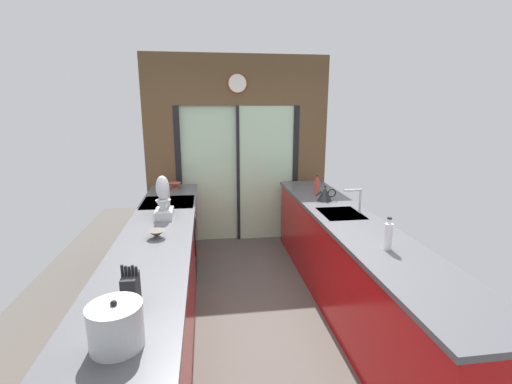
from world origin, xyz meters
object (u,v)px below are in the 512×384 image
object	(u,v)px
kettle	(325,194)
soap_bottle_near	(388,236)
stand_mixer	(164,201)
oven_range	(171,240)
mixing_bowl_near	(157,234)
mixing_bowl_far	(175,185)
stock_pot	(116,326)
knife_block	(131,290)
soap_bottle_far	(317,186)

from	to	relation	value
kettle	soap_bottle_near	world-z (taller)	soap_bottle_near
stand_mixer	kettle	bearing A→B (deg)	12.54
oven_range	mixing_bowl_near	size ratio (longest dim) A/B	6.11
mixing_bowl_near	kettle	world-z (taller)	kettle
stand_mixer	oven_range	bearing A→B (deg)	91.81
mixing_bowl_near	mixing_bowl_far	world-z (taller)	mixing_bowl_far
oven_range	mixing_bowl_near	xyz separation A→B (m)	(0.02, -1.17, 0.50)
stand_mixer	soap_bottle_near	size ratio (longest dim) A/B	1.64
stand_mixer	stock_pot	world-z (taller)	stand_mixer
mixing_bowl_far	kettle	bearing A→B (deg)	-26.34
kettle	oven_range	bearing A→B (deg)	174.09
stock_pot	kettle	bearing A→B (deg)	53.12
mixing_bowl_far	kettle	size ratio (longest dim) A/B	0.71
stand_mixer	stock_pot	xyz separation A→B (m)	(-0.00, -1.98, -0.06)
mixing_bowl_near	mixing_bowl_far	bearing A→B (deg)	90.00
oven_range	mixing_bowl_far	size ratio (longest dim) A/B	5.18
mixing_bowl_near	knife_block	size ratio (longest dim) A/B	0.61
stand_mixer	stock_pot	bearing A→B (deg)	-90.00
stand_mixer	soap_bottle_near	xyz separation A→B (m)	(1.78, -1.08, -0.05)
mixing_bowl_far	kettle	world-z (taller)	kettle
mixing_bowl_far	stock_pot	xyz separation A→B (m)	(0.00, -3.26, 0.06)
mixing_bowl_near	soap_bottle_far	xyz separation A→B (m)	(1.78, 1.30, 0.07)
mixing_bowl_far	oven_range	bearing A→B (deg)	-91.52
oven_range	stand_mixer	distance (m)	0.86
stock_pot	oven_range	bearing A→B (deg)	90.41
knife_block	soap_bottle_far	xyz separation A→B (m)	(1.78, 2.35, 0.01)
stock_pot	kettle	world-z (taller)	stock_pot
oven_range	soap_bottle_near	distance (m)	2.52
soap_bottle_near	kettle	bearing A→B (deg)	89.93
knife_block	stand_mixer	size ratio (longest dim) A/B	0.59
stock_pot	soap_bottle_far	bearing A→B (deg)	56.53
knife_block	stock_pot	size ratio (longest dim) A/B	0.99
knife_block	stock_pot	xyz separation A→B (m)	(0.00, -0.34, 0.01)
mixing_bowl_far	knife_block	world-z (taller)	knife_block
mixing_bowl_far	stock_pot	bearing A→B (deg)	-90.00
stand_mixer	mixing_bowl_far	bearing A→B (deg)	90.00
oven_range	kettle	bearing A→B (deg)	-5.91
stock_pot	soap_bottle_far	xyz separation A→B (m)	(1.78, 2.69, -0.00)
mixing_bowl_near	soap_bottle_far	world-z (taller)	soap_bottle_far
soap_bottle_far	kettle	bearing A→B (deg)	-89.69
knife_block	stock_pot	world-z (taller)	knife_block
kettle	soap_bottle_far	size ratio (longest dim) A/B	1.05
soap_bottle_far	mixing_bowl_near	bearing A→B (deg)	-143.87
mixing_bowl_far	soap_bottle_far	world-z (taller)	soap_bottle_far
knife_block	mixing_bowl_far	bearing A→B (deg)	90.00
mixing_bowl_near	kettle	xyz separation A→B (m)	(1.78, 0.98, 0.04)
stock_pot	mixing_bowl_near	bearing A→B (deg)	90.00
soap_bottle_far	knife_block	bearing A→B (deg)	-127.08
knife_block	kettle	world-z (taller)	knife_block
stand_mixer	stock_pot	size ratio (longest dim) A/B	1.69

